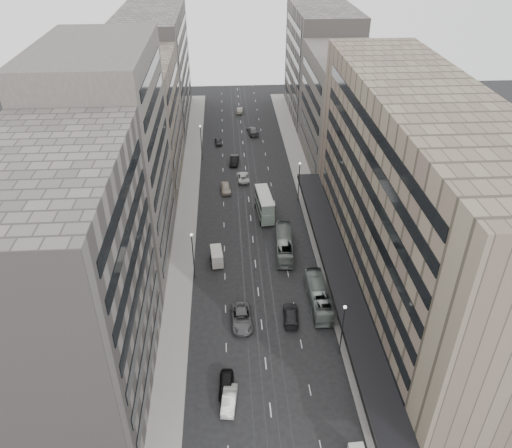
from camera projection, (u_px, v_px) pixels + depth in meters
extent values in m
plane|color=black|center=(262.00, 330.00, 68.69)|extent=(220.00, 220.00, 0.00)
cube|color=gray|center=(308.00, 194.00, 100.77)|extent=(4.00, 125.00, 0.15)
cube|color=gray|center=(188.00, 197.00, 99.48)|extent=(4.00, 125.00, 0.15)
cube|color=#7E715C|center=(415.00, 201.00, 68.44)|extent=(15.00, 60.00, 30.00)
cube|color=black|center=(339.00, 268.00, 73.88)|extent=(4.40, 60.00, 0.50)
cube|color=#4F4945|center=(344.00, 111.00, 106.99)|extent=(15.00, 28.00, 24.00)
cube|color=slate|center=(321.00, 64.00, 131.09)|extent=(15.00, 32.00, 28.00)
cube|color=slate|center=(66.00, 290.00, 52.71)|extent=(15.00, 28.00, 30.00)
cube|color=#4F4945|center=(110.00, 162.00, 74.29)|extent=(15.00, 26.00, 34.00)
cube|color=slate|center=(138.00, 124.00, 99.38)|extent=(15.00, 28.00, 25.00)
cube|color=slate|center=(155.00, 70.00, 126.26)|extent=(15.00, 38.00, 28.00)
cylinder|color=#262628|center=(342.00, 331.00, 62.85)|extent=(0.16, 0.16, 8.00)
sphere|color=silver|center=(345.00, 307.00, 60.63)|extent=(0.44, 0.44, 0.44)
cylinder|color=#262628|center=(299.00, 183.00, 96.42)|extent=(0.16, 0.16, 8.00)
sphere|color=silver|center=(300.00, 163.00, 94.20)|extent=(0.44, 0.44, 0.44)
cylinder|color=#262628|center=(193.00, 257.00, 76.08)|extent=(0.16, 0.16, 8.00)
sphere|color=silver|center=(191.00, 235.00, 73.86)|extent=(0.44, 0.44, 0.44)
cylinder|color=#262628|center=(201.00, 143.00, 112.17)|extent=(0.16, 0.16, 8.00)
sphere|color=silver|center=(200.00, 126.00, 109.95)|extent=(0.44, 0.44, 0.44)
imported|color=gray|center=(318.00, 296.00, 72.31)|extent=(2.62, 10.81, 3.00)
imported|color=gray|center=(284.00, 244.00, 83.26)|extent=(3.42, 11.09, 3.04)
cube|color=gray|center=(264.00, 209.00, 92.84)|extent=(3.10, 8.66, 2.17)
cube|color=gray|center=(264.00, 199.00, 91.74)|extent=(3.02, 8.32, 1.89)
cube|color=silver|center=(264.00, 195.00, 91.20)|extent=(3.10, 8.66, 0.11)
cylinder|color=black|center=(261.00, 223.00, 90.74)|extent=(0.35, 0.96, 0.94)
cylinder|color=black|center=(273.00, 222.00, 91.04)|extent=(0.35, 0.96, 0.94)
cylinder|color=black|center=(256.00, 206.00, 95.82)|extent=(0.35, 0.96, 0.94)
cylinder|color=black|center=(268.00, 205.00, 96.12)|extent=(0.35, 0.96, 0.94)
cube|color=#BCB7AA|center=(217.00, 258.00, 80.89)|extent=(2.19, 4.17, 1.24)
cube|color=beige|center=(217.00, 253.00, 80.29)|extent=(2.15, 4.09, 0.97)
cylinder|color=black|center=(212.00, 267.00, 80.00)|extent=(0.24, 0.66, 0.64)
cylinder|color=black|center=(223.00, 266.00, 80.25)|extent=(0.24, 0.66, 0.64)
cylinder|color=black|center=(211.00, 257.00, 82.20)|extent=(0.24, 0.66, 0.64)
cylinder|color=black|center=(222.00, 256.00, 82.45)|extent=(0.24, 0.66, 0.64)
imported|color=black|center=(226.00, 384.00, 59.93)|extent=(2.02, 4.52, 1.51)
imported|color=beige|center=(229.00, 400.00, 58.03)|extent=(2.15, 4.69, 1.49)
imported|color=#555557|center=(242.00, 318.00, 69.37)|extent=(3.04, 6.23, 1.70)
imported|color=black|center=(291.00, 315.00, 70.05)|extent=(2.59, 5.44, 1.53)
imported|color=#A79B8A|center=(226.00, 188.00, 101.16)|extent=(2.32, 4.98, 1.65)
imported|color=black|center=(234.00, 160.00, 112.07)|extent=(2.31, 5.25, 1.68)
imported|color=silver|center=(243.00, 177.00, 105.45)|extent=(2.60, 5.39, 1.48)
imported|color=#545457|center=(253.00, 131.00, 126.72)|extent=(3.11, 6.03, 1.67)
imported|color=#29292C|center=(218.00, 141.00, 121.35)|extent=(1.86, 4.05, 1.34)
imported|color=#ADA38F|center=(240.00, 110.00, 139.58)|extent=(1.87, 4.40, 1.41)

